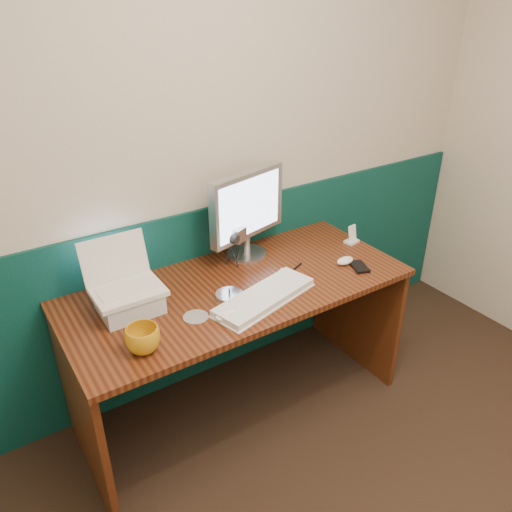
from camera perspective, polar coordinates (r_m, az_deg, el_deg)
back_wall at (r=2.43m, az=-5.28°, el=11.19°), size 3.50×0.04×2.50m
wainscot at (r=2.74m, az=-4.48°, el=-4.06°), size 3.48×0.02×1.00m
desk at (r=2.52m, az=-1.89°, el=-10.62°), size 1.60×0.70×0.75m
laptop_riser at (r=2.18m, az=-14.27°, el=-5.13°), size 0.25×0.21×0.09m
laptop at (r=2.09m, az=-14.78°, el=-1.44°), size 0.28×0.22×0.24m
monitor at (r=2.46m, az=-1.12°, el=4.86°), size 0.48×0.24×0.46m
keyboard at (r=2.19m, az=0.97°, el=-4.78°), size 0.52×0.29×0.03m
mouse_right at (r=2.52m, az=10.14°, el=-0.52°), size 0.10×0.07×0.03m
mouse_left at (r=2.07m, az=-3.18°, el=-6.79°), size 0.12×0.08×0.04m
mug at (r=1.93m, az=-12.81°, el=-9.28°), size 0.15×0.15×0.10m
camcorder at (r=2.44m, az=-2.60°, el=1.14°), size 0.13×0.15×0.20m
cd_spindle at (r=2.21m, az=-3.05°, el=-4.57°), size 0.12×0.12×0.03m
cd_loose_a at (r=2.11m, az=-6.88°, el=-6.90°), size 0.11×0.11×0.00m
pen at (r=2.43m, az=4.34°, el=-1.54°), size 0.14×0.07×0.01m
papers at (r=2.38m, az=3.25°, el=-2.32°), size 0.16×0.14×0.00m
dock at (r=2.74m, az=10.86°, el=1.64°), size 0.08×0.07×0.01m
music_player at (r=2.71m, az=10.95°, el=2.58°), size 0.05×0.03×0.09m
pda at (r=2.49m, az=11.72°, el=-1.21°), size 0.10×0.13×0.01m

